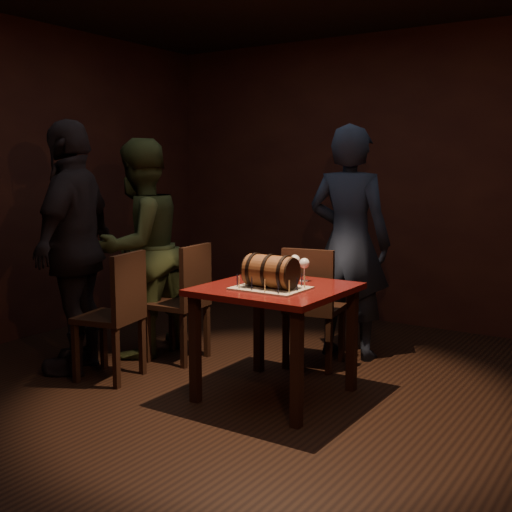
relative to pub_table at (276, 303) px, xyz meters
name	(u,v)px	position (x,y,z in m)	size (l,w,h in m)	color
room_shell	(245,187)	(-0.17, -0.12, 0.76)	(5.04, 5.04, 2.80)	black
pub_table	(276,303)	(0.00, 0.00, 0.00)	(0.90, 0.90, 0.75)	#470C0B
cake_board	(271,288)	(0.03, -0.10, 0.12)	(0.45, 0.35, 0.01)	#ADA28C
barrel_cake	(271,271)	(0.02, -0.10, 0.23)	(0.38, 0.22, 0.22)	brown
birthday_candles	(271,281)	(0.03, -0.10, 0.16)	(0.40, 0.30, 0.09)	#E3D387
wine_glass_left	(268,261)	(-0.23, 0.27, 0.23)	(0.07, 0.07, 0.16)	silver
wine_glass_mid	(295,261)	(-0.07, 0.37, 0.23)	(0.07, 0.07, 0.16)	silver
wine_glass_right	(304,264)	(0.07, 0.27, 0.23)	(0.07, 0.07, 0.16)	silver
pint_of_ale	(273,269)	(-0.14, 0.20, 0.18)	(0.07, 0.07, 0.15)	silver
menu_card	(257,266)	(-0.33, 0.29, 0.17)	(0.10, 0.05, 0.13)	white
chair_back	(311,301)	(-0.09, 0.66, -0.12)	(0.46, 0.46, 0.93)	black
chair_left_rear	(185,296)	(-1.01, 0.28, -0.12)	(0.44, 0.44, 0.93)	black
chair_left_front	(118,309)	(-1.12, -0.34, -0.12)	(0.47, 0.47, 0.93)	black
person_back	(349,243)	(0.00, 1.11, 0.29)	(0.68, 0.44, 1.86)	black
person_left_rear	(139,248)	(-1.43, 0.23, 0.24)	(0.85, 0.66, 1.75)	#374221
person_left_front	(75,247)	(-1.55, -0.33, 0.30)	(1.10, 0.46, 1.87)	black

